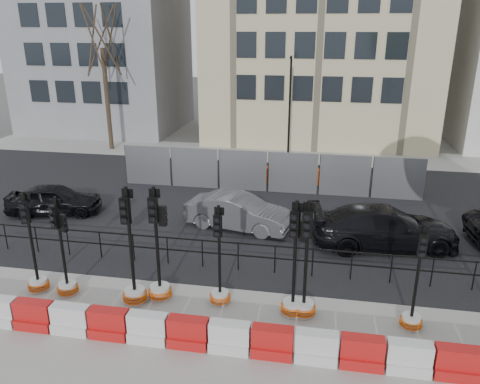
% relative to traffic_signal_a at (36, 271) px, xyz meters
% --- Properties ---
extents(ground, '(120.00, 120.00, 0.00)m').
position_rel_traffic_signal_a_xyz_m(ground, '(5.71, 1.11, -0.66)').
color(ground, '#51514C').
rests_on(ground, ground).
extents(sidewalk_near, '(40.00, 6.00, 0.02)m').
position_rel_traffic_signal_a_xyz_m(sidewalk_near, '(5.71, -1.89, -0.65)').
color(sidewalk_near, gray).
rests_on(sidewalk_near, ground).
extents(road, '(40.00, 14.00, 0.03)m').
position_rel_traffic_signal_a_xyz_m(road, '(5.71, 8.11, -0.64)').
color(road, black).
rests_on(road, ground).
extents(sidewalk_far, '(40.00, 4.00, 0.02)m').
position_rel_traffic_signal_a_xyz_m(sidewalk_far, '(5.71, 17.11, -0.65)').
color(sidewalk_far, gray).
rests_on(sidewalk_far, ground).
extents(building_grey, '(11.00, 9.06, 14.00)m').
position_rel_traffic_signal_a_xyz_m(building_grey, '(-8.29, 23.09, 6.34)').
color(building_grey, gray).
rests_on(building_grey, ground).
extents(building_cream, '(15.00, 10.06, 18.00)m').
position_rel_traffic_signal_a_xyz_m(building_cream, '(7.71, 23.09, 8.34)').
color(building_cream, '#C6B791').
rests_on(building_cream, ground).
extents(kerb_railing, '(18.00, 0.04, 1.00)m').
position_rel_traffic_signal_a_xyz_m(kerb_railing, '(5.71, 2.31, 0.03)').
color(kerb_railing, black).
rests_on(kerb_railing, ground).
extents(heras_fencing, '(14.33, 1.72, 2.00)m').
position_rel_traffic_signal_a_xyz_m(heras_fencing, '(5.70, 10.90, 0.02)').
color(heras_fencing, gray).
rests_on(heras_fencing, ground).
extents(lamp_post_far, '(0.12, 0.56, 6.00)m').
position_rel_traffic_signal_a_xyz_m(lamp_post_far, '(6.21, 16.09, 2.56)').
color(lamp_post_far, black).
rests_on(lamp_post_far, ground).
extents(tree_bare_far, '(2.00, 2.00, 9.00)m').
position_rel_traffic_signal_a_xyz_m(tree_bare_far, '(-5.29, 16.61, 5.99)').
color(tree_bare_far, '#473828').
rests_on(tree_bare_far, ground).
extents(barrier_row, '(14.65, 0.50, 0.80)m').
position_rel_traffic_signal_a_xyz_m(barrier_row, '(5.71, -1.69, -0.29)').
color(barrier_row, red).
rests_on(barrier_row, ground).
extents(traffic_signal_a, '(0.63, 0.63, 3.19)m').
position_rel_traffic_signal_a_xyz_m(traffic_signal_a, '(0.00, 0.00, 0.00)').
color(traffic_signal_a, silver).
rests_on(traffic_signal_a, ground).
extents(traffic_signal_b, '(0.61, 0.61, 3.11)m').
position_rel_traffic_signal_a_xyz_m(traffic_signal_b, '(0.98, -0.04, 0.08)').
color(traffic_signal_b, silver).
rests_on(traffic_signal_b, ground).
extents(traffic_signal_c, '(0.70, 0.70, 3.56)m').
position_rel_traffic_signal_a_xyz_m(traffic_signal_c, '(3.12, -0.09, 0.08)').
color(traffic_signal_c, silver).
rests_on(traffic_signal_c, ground).
extents(traffic_signal_d, '(0.69, 0.69, 3.49)m').
position_rel_traffic_signal_a_xyz_m(traffic_signal_d, '(3.77, 0.24, 0.17)').
color(traffic_signal_d, silver).
rests_on(traffic_signal_d, ground).
extents(traffic_signal_e, '(0.60, 0.60, 3.03)m').
position_rel_traffic_signal_a_xyz_m(traffic_signal_e, '(5.54, 0.32, -0.03)').
color(traffic_signal_e, silver).
rests_on(traffic_signal_e, ground).
extents(traffic_signal_f, '(0.67, 0.67, 3.39)m').
position_rel_traffic_signal_a_xyz_m(traffic_signal_f, '(7.66, 0.12, 0.15)').
color(traffic_signal_f, silver).
rests_on(traffic_signal_f, ground).
extents(traffic_signal_g, '(0.67, 0.67, 3.41)m').
position_rel_traffic_signal_a_xyz_m(traffic_signal_g, '(7.95, 0.13, 0.05)').
color(traffic_signal_g, silver).
rests_on(traffic_signal_g, ground).
extents(traffic_signal_h, '(0.59, 0.59, 3.00)m').
position_rel_traffic_signal_a_xyz_m(traffic_signal_h, '(10.78, 0.05, -0.04)').
color(traffic_signal_h, silver).
rests_on(traffic_signal_h, ground).
extents(car_a, '(3.33, 4.56, 1.31)m').
position_rel_traffic_signal_a_xyz_m(car_a, '(-2.82, 5.73, -0.00)').
color(car_a, black).
rests_on(car_a, ground).
extents(car_b, '(3.07, 4.72, 1.37)m').
position_rel_traffic_signal_a_xyz_m(car_b, '(5.11, 5.66, 0.03)').
color(car_b, '#54555A').
rests_on(car_b, ground).
extents(car_c, '(3.67, 5.83, 1.51)m').
position_rel_traffic_signal_a_xyz_m(car_c, '(10.57, 4.99, 0.10)').
color(car_c, black).
rests_on(car_c, ground).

